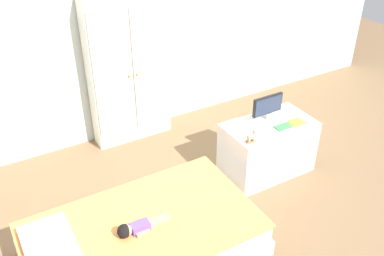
% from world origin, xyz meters
% --- Properties ---
extents(ground_plane, '(10.00, 10.00, 0.02)m').
position_xyz_m(ground_plane, '(0.00, 0.00, -0.01)').
color(ground_plane, brown).
extents(back_wall, '(6.40, 0.05, 2.70)m').
position_xyz_m(back_wall, '(0.00, 1.57, 1.35)').
color(back_wall, silver).
rests_on(back_wall, ground_plane).
extents(bed, '(1.63, 0.96, 0.30)m').
position_xyz_m(bed, '(-0.71, -0.10, 0.15)').
color(bed, silver).
rests_on(bed, ground_plane).
extents(pillow, '(0.32, 0.69, 0.06)m').
position_xyz_m(pillow, '(-1.32, -0.10, 0.33)').
color(pillow, white).
rests_on(pillow, bed).
extents(doll, '(0.39, 0.13, 0.10)m').
position_xyz_m(doll, '(-0.78, -0.14, 0.34)').
color(doll, '#6B4CB2').
rests_on(doll, bed).
extents(wardrobe, '(0.77, 0.24, 1.48)m').
position_xyz_m(wardrobe, '(-0.14, 1.42, 0.74)').
color(wardrobe, white).
rests_on(wardrobe, ground_plane).
extents(tv_stand, '(0.79, 0.45, 0.50)m').
position_xyz_m(tv_stand, '(0.69, 0.26, 0.25)').
color(tv_stand, silver).
rests_on(tv_stand, ground_plane).
extents(tv_monitor, '(0.30, 0.10, 0.23)m').
position_xyz_m(tv_monitor, '(0.71, 0.34, 0.64)').
color(tv_monitor, '#99999E').
rests_on(tv_monitor, tv_stand).
extents(rocking_horse_toy, '(0.10, 0.04, 0.12)m').
position_xyz_m(rocking_horse_toy, '(0.38, 0.12, 0.56)').
color(rocking_horse_toy, '#8E6642').
rests_on(rocking_horse_toy, tv_stand).
extents(book_green, '(0.14, 0.09, 0.01)m').
position_xyz_m(book_green, '(0.75, 0.16, 0.51)').
color(book_green, '#429E51').
rests_on(book_green, tv_stand).
extents(book_yellow, '(0.13, 0.11, 0.01)m').
position_xyz_m(book_yellow, '(0.90, 0.16, 0.51)').
color(book_yellow, gold).
rests_on(book_yellow, tv_stand).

